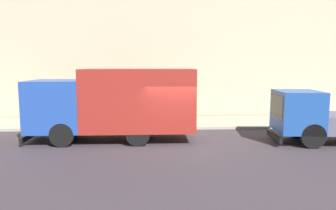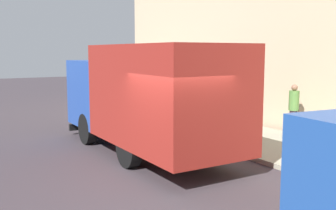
# 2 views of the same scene
# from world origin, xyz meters

# --- Properties ---
(ground) EXTENTS (80.00, 80.00, 0.00)m
(ground) POSITION_xyz_m (0.00, 0.00, 0.00)
(ground) COLOR #393137
(sidewalk) EXTENTS (3.45, 30.00, 0.13)m
(sidewalk) POSITION_xyz_m (4.72, 0.00, 0.07)
(sidewalk) COLOR #9C9C87
(sidewalk) RESTS_ON ground
(large_utility_truck) EXTENTS (2.51, 7.34, 3.21)m
(large_utility_truck) POSITION_xyz_m (0.91, 2.60, 1.75)
(large_utility_truck) COLOR #21459C
(large_utility_truck) RESTS_ON ground
(pedestrian_walking) EXTENTS (0.42, 0.42, 1.69)m
(pedestrian_walking) POSITION_xyz_m (5.89, 4.51, 1.03)
(pedestrian_walking) COLOR black
(pedestrian_walking) RESTS_ON sidewalk
(pedestrian_standing) EXTENTS (0.48, 0.48, 1.79)m
(pedestrian_standing) POSITION_xyz_m (5.95, 1.55, 1.08)
(pedestrian_standing) COLOR #483E54
(pedestrian_standing) RESTS_ON sidewalk
(pedestrian_third) EXTENTS (0.40, 0.40, 1.58)m
(pedestrian_third) POSITION_xyz_m (4.11, 4.12, 0.96)
(pedestrian_third) COLOR black
(pedestrian_third) RESTS_ON sidewalk
(traffic_cone_orange) EXTENTS (0.39, 0.39, 0.56)m
(traffic_cone_orange) POSITION_xyz_m (3.42, 5.91, 0.41)
(traffic_cone_orange) COLOR orange
(traffic_cone_orange) RESTS_ON sidewalk
(street_sign_post) EXTENTS (0.44, 0.08, 2.75)m
(street_sign_post) POSITION_xyz_m (3.47, 2.65, 1.75)
(street_sign_post) COLOR #4C5156
(street_sign_post) RESTS_ON sidewalk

